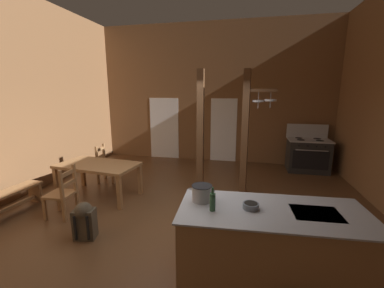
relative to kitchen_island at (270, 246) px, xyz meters
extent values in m
cube|color=brown|center=(-1.41, 1.01, -0.52)|extent=(8.16, 9.33, 0.10)
cube|color=brown|center=(-1.41, 5.35, 1.72)|extent=(8.16, 0.14, 4.37)
cube|color=white|center=(-3.07, 5.27, 0.56)|extent=(1.00, 0.01, 2.05)
cube|color=white|center=(-1.05, 5.27, 0.56)|extent=(0.84, 0.01, 2.05)
cube|color=#9E7044|center=(0.00, 0.00, -0.01)|extent=(2.15, 1.02, 0.91)
cube|color=#A8AAB2|center=(0.00, 0.00, 0.46)|extent=(2.21, 1.08, 0.02)
cube|color=black|center=(0.47, 0.03, 0.47)|extent=(0.54, 0.43, 0.00)
cube|color=black|center=(-0.02, 0.43, -0.42)|extent=(1.99, 0.16, 0.10)
cube|color=#252525|center=(1.44, 4.72, -0.02)|extent=(1.11, 0.77, 0.90)
cube|color=black|center=(1.44, 4.34, -0.05)|extent=(0.94, 0.02, 0.52)
cylinder|color=#A8AAB2|center=(1.44, 4.31, 0.23)|extent=(0.83, 0.03, 0.02)
cube|color=#A8AAB2|center=(1.44, 4.72, 0.45)|extent=(1.15, 0.81, 0.03)
cube|color=#A8AAB2|center=(1.44, 5.08, 0.65)|extent=(1.14, 0.05, 0.40)
cylinder|color=black|center=(1.69, 4.57, 0.47)|extent=(0.20, 0.20, 0.01)
cylinder|color=black|center=(1.19, 4.57, 0.47)|extent=(0.20, 0.20, 0.01)
cylinder|color=black|center=(1.69, 4.87, 0.47)|extent=(0.20, 0.20, 0.01)
cylinder|color=black|center=(1.19, 4.87, 0.47)|extent=(0.20, 0.20, 0.01)
cylinder|color=black|center=(1.77, 4.32, 0.35)|extent=(0.04, 0.03, 0.04)
cylinder|color=black|center=(1.55, 4.32, 0.35)|extent=(0.04, 0.03, 0.04)
cylinder|color=black|center=(1.33, 4.32, 0.35)|extent=(0.04, 0.03, 0.04)
cylinder|color=black|center=(1.11, 4.32, 0.35)|extent=(0.04, 0.03, 0.04)
cube|color=brown|center=(-0.36, 2.57, 0.90)|extent=(0.15, 0.15, 2.72)
cube|color=brown|center=(-0.09, 2.54, 1.83)|extent=(0.67, 0.15, 0.06)
cylinder|color=#A8AAB2|center=(-0.12, 2.54, 1.73)|extent=(0.01, 0.01, 0.19)
cylinder|color=#A8AAB2|center=(-0.12, 2.54, 1.61)|extent=(0.26, 0.26, 0.04)
cylinder|color=#A8AAB2|center=(-0.12, 2.54, 1.53)|extent=(0.02, 0.02, 0.14)
cylinder|color=#A8AAB2|center=(0.12, 2.52, 1.74)|extent=(0.01, 0.01, 0.18)
cylinder|color=#A8AAB2|center=(0.12, 2.52, 1.63)|extent=(0.26, 0.26, 0.04)
cylinder|color=#A8AAB2|center=(0.12, 2.52, 1.55)|extent=(0.02, 0.02, 0.14)
cube|color=brown|center=(-1.29, 2.41, 0.90)|extent=(0.14, 0.14, 2.72)
cube|color=#9E7044|center=(-3.43, 1.83, 0.24)|extent=(1.79, 1.09, 0.06)
cube|color=#9E7044|center=(-4.17, 2.30, -0.13)|extent=(0.09, 0.09, 0.68)
cube|color=#9E7044|center=(-2.60, 2.12, -0.13)|extent=(0.09, 0.09, 0.68)
cube|color=#9E7044|center=(-4.26, 1.53, -0.13)|extent=(0.09, 0.09, 0.68)
cube|color=#9E7044|center=(-2.69, 1.35, -0.13)|extent=(0.09, 0.09, 0.68)
cube|color=#9E7044|center=(-3.61, 0.86, -0.04)|extent=(0.46, 0.46, 0.04)
cube|color=#9E7044|center=(-3.79, 0.66, -0.26)|extent=(0.05, 0.05, 0.41)
cube|color=#9E7044|center=(-3.81, 1.04, -0.26)|extent=(0.05, 0.05, 0.41)
cube|color=#9E7044|center=(-3.41, 0.69, 0.01)|extent=(0.05, 0.05, 0.95)
cube|color=#9E7044|center=(-3.43, 1.06, 0.01)|extent=(0.05, 0.05, 0.95)
cube|color=#9E7044|center=(-3.42, 0.88, 0.37)|extent=(0.06, 0.38, 0.07)
cube|color=#9E7044|center=(-3.42, 0.88, 0.18)|extent=(0.06, 0.38, 0.07)
cube|color=#9E7044|center=(-3.73, 2.71, -0.04)|extent=(0.48, 0.48, 0.04)
cube|color=#9E7044|center=(-3.55, 2.92, -0.26)|extent=(0.05, 0.05, 0.41)
cube|color=#9E7044|center=(-3.52, 2.54, -0.26)|extent=(0.05, 0.05, 0.41)
cube|color=#9E7044|center=(-3.93, 2.88, 0.01)|extent=(0.05, 0.05, 0.95)
cube|color=#9E7044|center=(-3.90, 2.50, 0.01)|extent=(0.05, 0.05, 0.95)
cube|color=#9E7044|center=(-3.92, 2.69, 0.37)|extent=(0.07, 0.38, 0.07)
cube|color=#9E7044|center=(-3.92, 2.69, 0.18)|extent=(0.07, 0.38, 0.07)
cube|color=#9E7044|center=(-4.65, 0.68, -0.05)|extent=(0.45, 1.38, 0.04)
cube|color=#9E7044|center=(-4.60, 1.30, -0.27)|extent=(0.31, 0.08, 0.40)
cube|color=#9E7044|center=(-4.65, 0.68, -0.35)|extent=(0.14, 1.16, 0.06)
cube|color=#4C4233|center=(-2.74, 0.33, -0.23)|extent=(0.36, 0.28, 0.48)
cube|color=#4C4233|center=(-2.77, 0.45, -0.30)|extent=(0.23, 0.11, 0.17)
cylinder|color=black|center=(-2.81, 0.18, -0.23)|extent=(0.05, 0.05, 0.38)
cylinder|color=black|center=(-2.62, 0.23, -0.23)|extent=(0.05, 0.05, 0.38)
sphere|color=#4C4233|center=(-2.74, 0.33, -0.01)|extent=(0.33, 0.33, 0.27)
cylinder|color=#A8AAB2|center=(-0.84, 0.08, 0.56)|extent=(0.25, 0.25, 0.19)
cylinder|color=black|center=(-0.84, 0.08, 0.66)|extent=(0.26, 0.26, 0.01)
cylinder|color=#A8AAB2|center=(-0.98, 0.08, 0.61)|extent=(0.05, 0.02, 0.02)
cylinder|color=#A8AAB2|center=(-0.71, 0.08, 0.61)|extent=(0.05, 0.02, 0.02)
cylinder|color=slate|center=(-0.25, -0.02, 0.50)|extent=(0.19, 0.19, 0.07)
cylinder|color=black|center=(-0.25, -0.02, 0.53)|extent=(0.15, 0.15, 0.00)
cylinder|color=#2D5638|center=(-0.68, -0.16, 0.57)|extent=(0.07, 0.07, 0.21)
cylinder|color=#2D5638|center=(-0.68, -0.16, 0.71)|extent=(0.03, 0.03, 0.07)
camera|label=1|loc=(-0.35, -2.79, 1.81)|focal=23.30mm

